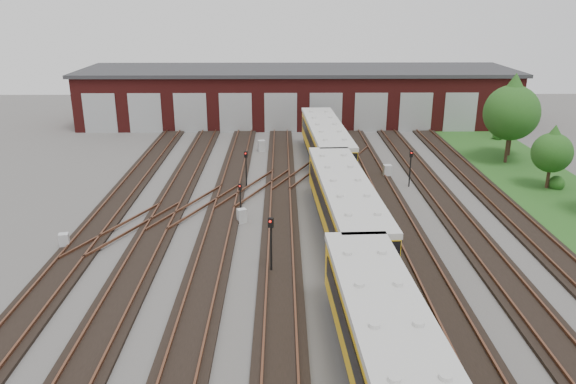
{
  "coord_description": "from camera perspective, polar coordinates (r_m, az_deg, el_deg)",
  "views": [
    {
      "loc": [
        -1.9,
        -27.62,
        14.32
      ],
      "look_at": [
        -1.49,
        7.79,
        2.0
      ],
      "focal_mm": 35.0,
      "sensor_mm": 36.0,
      "label": 1
    }
  ],
  "objects": [
    {
      "name": "tree_0",
      "position": [
        53.98,
        21.84,
        8.11
      ],
      "size": [
        4.9,
        4.9,
        8.12
      ],
      "color": "#392319",
      "rests_on": "ground"
    },
    {
      "name": "tree_1",
      "position": [
        56.89,
        21.9,
        7.12
      ],
      "size": [
        3.55,
        3.55,
        5.88
      ],
      "color": "#392319",
      "rests_on": "ground"
    },
    {
      "name": "metro_train",
      "position": [
        34.97,
        5.79,
        -1.45
      ],
      "size": [
        3.72,
        48.45,
        3.37
      ],
      "rotation": [
        0.0,
        0.0,
        0.05
      ],
      "color": "black",
      "rests_on": "ground"
    },
    {
      "name": "signal_mast_0",
      "position": [
        30.24,
        -1.74,
        -4.67
      ],
      "size": [
        0.32,
        0.3,
        3.25
      ],
      "rotation": [
        0.0,
        0.0,
        -0.32
      ],
      "color": "black",
      "rests_on": "ground"
    },
    {
      "name": "grass_verge",
      "position": [
        45.35,
        26.84,
        -1.34
      ],
      "size": [
        8.0,
        55.0,
        0.05
      ],
      "primitive_type": "cube",
      "color": "#24531B",
      "rests_on": "ground"
    },
    {
      "name": "bush_1",
      "position": [
        49.01,
        25.66,
        1.0
      ],
      "size": [
        1.23,
        1.23,
        1.23
      ],
      "primitive_type": "sphere",
      "color": "#1D4213",
      "rests_on": "ground"
    },
    {
      "name": "signal_mast_3",
      "position": [
        45.3,
        12.34,
        2.83
      ],
      "size": [
        0.26,
        0.25,
        2.96
      ],
      "rotation": [
        0.0,
        0.0,
        -0.06
      ],
      "color": "black",
      "rests_on": "ground"
    },
    {
      "name": "signal_mast_2",
      "position": [
        37.89,
        -4.87,
        -0.46
      ],
      "size": [
        0.24,
        0.22,
        2.52
      ],
      "rotation": [
        0.0,
        0.0,
        -0.11
      ],
      "color": "black",
      "rests_on": "ground"
    },
    {
      "name": "relay_cabinet_1",
      "position": [
        55.21,
        -2.71,
        4.71
      ],
      "size": [
        0.79,
        0.72,
        1.09
      ],
      "primitive_type": "cube",
      "rotation": [
        0.0,
        0.0,
        0.31
      ],
      "color": "#B8BBBE",
      "rests_on": "ground"
    },
    {
      "name": "maintenance_shed",
      "position": [
        68.53,
        0.95,
        9.84
      ],
      "size": [
        51.0,
        12.5,
        6.35
      ],
      "color": "#541615",
      "rests_on": "ground"
    },
    {
      "name": "ground",
      "position": [
        31.17,
        2.94,
        -8.2
      ],
      "size": [
        120.0,
        120.0,
        0.0
      ],
      "primitive_type": "plane",
      "color": "#42403D",
      "rests_on": "ground"
    },
    {
      "name": "bush_2",
      "position": [
        63.84,
        20.56,
        5.49
      ],
      "size": [
        1.1,
        1.1,
        1.1
      ],
      "primitive_type": "sphere",
      "color": "#1D4213",
      "rests_on": "ground"
    },
    {
      "name": "relay_cabinet_2",
      "position": [
        37.71,
        -4.71,
        -2.42
      ],
      "size": [
        0.72,
        0.67,
        0.96
      ],
      "primitive_type": "cube",
      "rotation": [
        0.0,
        0.0,
        0.41
      ],
      "color": "#B8BBBE",
      "rests_on": "ground"
    },
    {
      "name": "signal_mast_1",
      "position": [
        44.1,
        -4.28,
        2.79
      ],
      "size": [
        0.26,
        0.25,
        2.99
      ],
      "rotation": [
        0.0,
        0.0,
        -0.16
      ],
      "color": "black",
      "rests_on": "ground"
    },
    {
      "name": "relay_cabinet_4",
      "position": [
        47.74,
        10.06,
        2.1
      ],
      "size": [
        0.71,
        0.61,
        1.08
      ],
      "primitive_type": "cube",
      "rotation": [
        0.0,
        0.0,
        0.12
      ],
      "color": "#B8BBBE",
      "rests_on": "ground"
    },
    {
      "name": "relay_cabinet_0",
      "position": [
        36.39,
        -21.78,
        -4.64
      ],
      "size": [
        0.66,
        0.58,
        0.95
      ],
      "primitive_type": "cube",
      "rotation": [
        0.0,
        0.0,
        0.21
      ],
      "color": "#B8BBBE",
      "rests_on": "ground"
    },
    {
      "name": "relay_cabinet_3",
      "position": [
        47.75,
        2.67,
        2.3
      ],
      "size": [
        0.62,
        0.54,
        0.95
      ],
      "primitive_type": "cube",
      "rotation": [
        0.0,
        0.0,
        0.12
      ],
      "color": "#B8BBBE",
      "rests_on": "ground"
    },
    {
      "name": "track_network",
      "position": [
        31.63,
        2.57,
        -7.54
      ],
      "size": [
        30.4,
        70.0,
        0.33
      ],
      "color": "black",
      "rests_on": "ground"
    },
    {
      "name": "tree_3",
      "position": [
        48.08,
        25.3,
        4.07
      ],
      "size": [
        3.1,
        3.1,
        5.14
      ],
      "color": "#392319",
      "rests_on": "ground"
    }
  ]
}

